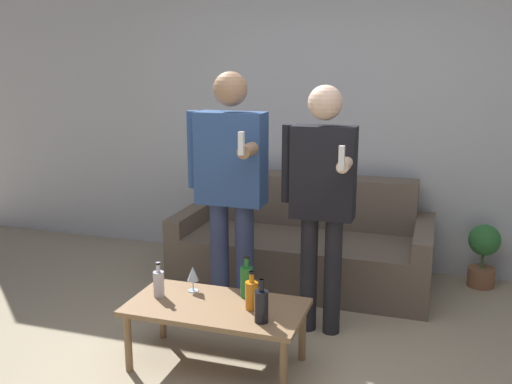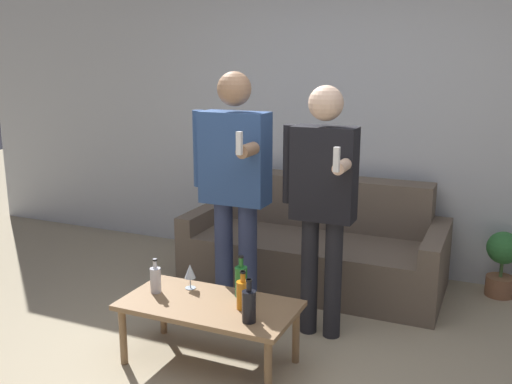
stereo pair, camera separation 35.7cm
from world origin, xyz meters
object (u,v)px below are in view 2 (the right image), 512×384
object	(u,v)px
couch	(316,247)
coffee_table	(209,310)
bottle_orange	(241,280)
person_standing_right	(323,192)
person_standing_left	(234,178)

from	to	relation	value
couch	coffee_table	distance (m)	1.49
bottle_orange	person_standing_right	size ratio (longest dim) A/B	0.16
person_standing_right	couch	bearing A→B (deg)	109.65
coffee_table	bottle_orange	bearing A→B (deg)	51.99
bottle_orange	person_standing_right	distance (m)	0.74
couch	person_standing_left	size ratio (longest dim) A/B	1.19
bottle_orange	person_standing_right	bearing A→B (deg)	52.34
couch	coffee_table	size ratio (longest dim) A/B	1.96
coffee_table	person_standing_left	size ratio (longest dim) A/B	0.61
coffee_table	bottle_orange	xyz separation A→B (m)	(0.13, 0.16, 0.14)
person_standing_left	person_standing_right	distance (m)	0.63
bottle_orange	person_standing_left	world-z (taller)	person_standing_left
couch	coffee_table	xyz separation A→B (m)	(-0.17, -1.48, 0.05)
coffee_table	bottle_orange	size ratio (longest dim) A/B	4.02
couch	person_standing_left	world-z (taller)	person_standing_left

